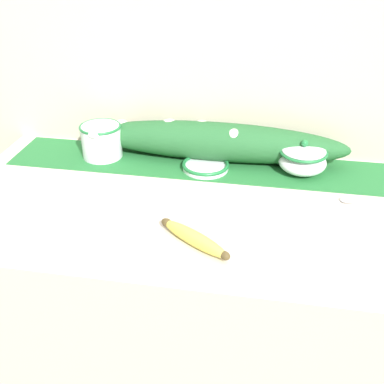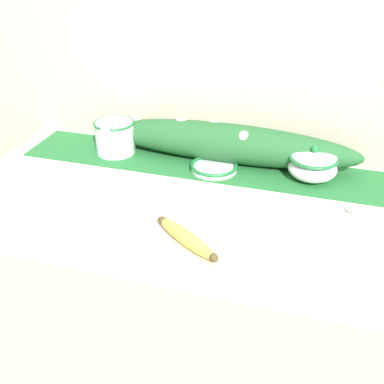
# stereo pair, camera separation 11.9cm
# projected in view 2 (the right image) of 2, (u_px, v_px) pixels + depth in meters

# --- Properties ---
(countertop) EXTENTS (1.33, 0.66, 0.93)m
(countertop) POSITION_uv_depth(u_px,v_px,m) (202.00, 334.00, 1.47)
(countertop) COLOR beige
(countertop) RESTS_ON ground_plane
(back_wall) EXTENTS (2.13, 0.04, 2.40)m
(back_wall) POSITION_uv_depth(u_px,v_px,m) (237.00, 65.00, 1.39)
(back_wall) COLOR beige
(back_wall) RESTS_ON ground_plane
(table_runner) EXTENTS (1.23, 0.20, 0.00)m
(table_runner) POSITION_uv_depth(u_px,v_px,m) (224.00, 167.00, 1.42)
(table_runner) COLOR #236B33
(table_runner) RESTS_ON countertop
(cream_pitcher) EXTENTS (0.13, 0.15, 0.10)m
(cream_pitcher) POSITION_uv_depth(u_px,v_px,m) (115.00, 136.00, 1.48)
(cream_pitcher) COLOR white
(cream_pitcher) RESTS_ON countertop
(sugar_bowl) EXTENTS (0.14, 0.14, 0.10)m
(sugar_bowl) POSITION_uv_depth(u_px,v_px,m) (313.00, 165.00, 1.33)
(sugar_bowl) COLOR white
(sugar_bowl) RESTS_ON countertop
(small_dish) EXTENTS (0.14, 0.14, 0.02)m
(small_dish) POSITION_uv_depth(u_px,v_px,m) (214.00, 167.00, 1.39)
(small_dish) COLOR white
(small_dish) RESTS_ON countertop
(banana) EXTENTS (0.19, 0.14, 0.03)m
(banana) POSITION_uv_depth(u_px,v_px,m) (186.00, 238.00, 1.08)
(banana) COLOR #DBCC4C
(banana) RESTS_ON countertop
(spoon) EXTENTS (0.19, 0.05, 0.01)m
(spoon) POSITION_uv_depth(u_px,v_px,m) (347.00, 209.00, 1.21)
(spoon) COLOR #B7B7BC
(spoon) RESTS_ON countertop
(poinsettia_garland) EXTENTS (0.78, 0.13, 0.11)m
(poinsettia_garland) POSITION_uv_depth(u_px,v_px,m) (228.00, 142.00, 1.42)
(poinsettia_garland) COLOR #235B2D
(poinsettia_garland) RESTS_ON countertop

